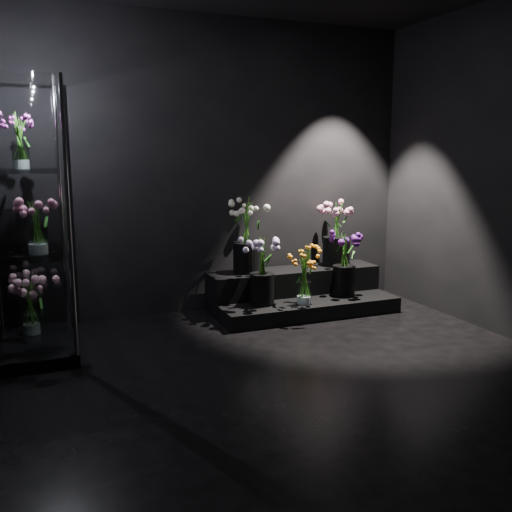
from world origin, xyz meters
TOP-DOWN VIEW (x-y plane):
  - floor at (0.00, 0.00)m, footprint 4.00×4.00m
  - wall_back at (0.00, 2.00)m, footprint 4.00×0.00m
  - display_riser at (0.74, 1.65)m, footprint 1.76×0.78m
  - display_case at (-1.70, 1.30)m, footprint 0.56×0.94m
  - bouquet_orange_bells at (0.65, 1.33)m, footprint 0.30×0.30m
  - bouquet_lilac at (0.27, 1.46)m, footprint 0.41×0.41m
  - bouquet_purple at (1.15, 1.47)m, footprint 0.39×0.39m
  - bouquet_cream_roses at (0.25, 1.79)m, footprint 0.47×0.47m
  - bouquet_pink_roses at (1.22, 1.75)m, footprint 0.39×0.39m
  - bouquet_case_pink at (-1.64, 1.14)m, footprint 0.36×0.36m
  - bouquet_case_magenta at (-1.72, 1.47)m, footprint 0.28×0.28m
  - bouquet_case_base_pink at (-1.73, 1.49)m, footprint 0.40×0.40m

SIDE VIEW (x-z plane):
  - floor at x=0.00m, z-range 0.00..0.00m
  - display_riser at x=0.74m, z-range -0.03..0.36m
  - bouquet_case_base_pink at x=-1.73m, z-range 0.11..0.61m
  - bouquet_orange_bells at x=0.65m, z-range 0.15..0.70m
  - bouquet_lilac at x=0.27m, z-range 0.20..0.83m
  - bouquet_purple at x=1.15m, z-range 0.20..0.84m
  - bouquet_pink_roses at x=1.22m, z-range 0.43..1.07m
  - bouquet_cream_roses at x=0.25m, z-range 0.44..1.16m
  - bouquet_case_pink at x=-1.64m, z-range 0.81..1.21m
  - display_case at x=-1.70m, z-range 0.00..2.07m
  - wall_back at x=0.00m, z-range -0.60..3.40m
  - bouquet_case_magenta at x=-1.72m, z-range 1.42..1.84m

